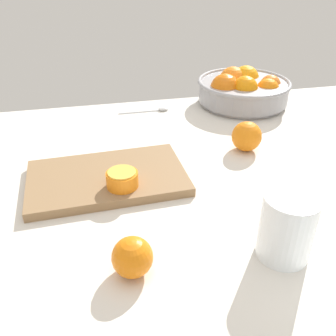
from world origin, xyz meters
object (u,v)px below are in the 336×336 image
(cutting_board, at_px, (107,178))
(loose_orange_0, at_px, (132,257))
(fruit_bowl, at_px, (243,89))
(loose_orange_1, at_px, (247,136))
(spoon, at_px, (152,110))
(juice_glass, at_px, (286,231))
(orange_half_0, at_px, (122,179))

(cutting_board, xyz_separation_m, loose_orange_0, (0.02, -0.27, 0.02))
(fruit_bowl, relative_size, loose_orange_0, 4.47)
(fruit_bowl, relative_size, loose_orange_1, 3.93)
(loose_orange_1, height_order, spoon, loose_orange_1)
(loose_orange_1, bearing_deg, fruit_bowl, 69.65)
(juice_glass, xyz_separation_m, loose_orange_0, (-0.24, 0.01, -0.02))
(orange_half_0, xyz_separation_m, loose_orange_1, (0.32, 0.13, 0.00))
(cutting_board, bearing_deg, loose_orange_1, 12.03)
(fruit_bowl, xyz_separation_m, juice_glass, (-0.19, -0.65, 0.00))
(cutting_board, relative_size, orange_half_0, 5.14)
(fruit_bowl, relative_size, juice_glass, 2.55)
(orange_half_0, xyz_separation_m, loose_orange_0, (-0.01, -0.22, -0.00))
(juice_glass, relative_size, cutting_board, 0.34)
(loose_orange_0, height_order, loose_orange_1, loose_orange_1)
(fruit_bowl, height_order, juice_glass, juice_glass)
(cutting_board, bearing_deg, loose_orange_0, -86.11)
(fruit_bowl, xyz_separation_m, spoon, (-0.29, -0.00, -0.04))
(loose_orange_0, bearing_deg, fruit_bowl, 55.57)
(spoon, bearing_deg, loose_orange_1, -58.28)
(juice_glass, bearing_deg, cutting_board, 133.24)
(orange_half_0, bearing_deg, loose_orange_0, -92.48)
(orange_half_0, bearing_deg, cutting_board, 117.59)
(cutting_board, relative_size, spoon, 2.16)
(fruit_bowl, bearing_deg, juice_glass, -106.44)
(orange_half_0, bearing_deg, fruit_bowl, 44.58)
(loose_orange_0, bearing_deg, orange_half_0, 87.52)
(cutting_board, distance_m, loose_orange_1, 0.35)
(fruit_bowl, height_order, cutting_board, fruit_bowl)
(spoon, bearing_deg, cutting_board, -114.19)
(juice_glass, height_order, cutting_board, juice_glass)
(juice_glass, height_order, loose_orange_1, juice_glass)
(fruit_bowl, distance_m, orange_half_0, 0.60)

